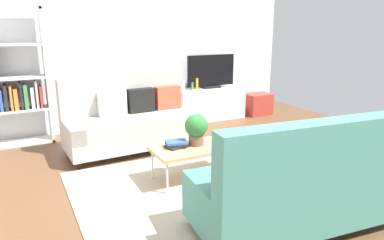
{
  "coord_description": "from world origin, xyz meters",
  "views": [
    {
      "loc": [
        -1.96,
        -3.58,
        1.83
      ],
      "look_at": [
        0.04,
        0.38,
        0.65
      ],
      "focal_mm": 33.48,
      "sensor_mm": 36.0,
      "label": 1
    }
  ],
  "objects": [
    {
      "name": "bottle_1",
      "position": [
        1.18,
        2.42,
        0.75
      ],
      "size": [
        0.05,
        0.05,
        0.22
      ],
      "primitive_type": "cylinder",
      "color": "gold",
      "rests_on": "tv_console"
    },
    {
      "name": "coffee_table",
      "position": [
        -0.06,
        0.03,
        0.39
      ],
      "size": [
        1.1,
        0.56,
        0.42
      ],
      "color": "tan",
      "rests_on": "ground_plane"
    },
    {
      "name": "wall_far",
      "position": [
        0.0,
        2.8,
        1.45
      ],
      "size": [
        6.4,
        0.12,
        2.9
      ],
      "primitive_type": "cube",
      "color": "silver",
      "rests_on": "ground_plane"
    },
    {
      "name": "table_book_0",
      "position": [
        -0.3,
        0.1,
        0.43
      ],
      "size": [
        0.28,
        0.23,
        0.03
      ],
      "primitive_type": "cube",
      "rotation": [
        0.0,
        0.0,
        0.24
      ],
      "color": "#262626",
      "rests_on": "coffee_table"
    },
    {
      "name": "tv_console",
      "position": [
        1.5,
        2.46,
        0.32
      ],
      "size": [
        1.4,
        0.44,
        0.64
      ],
      "primitive_type": "cube",
      "color": "silver",
      "rests_on": "ground_plane"
    },
    {
      "name": "table_book_2",
      "position": [
        -0.3,
        0.1,
        0.49
      ],
      "size": [
        0.28,
        0.23,
        0.03
      ],
      "primitive_type": "cube",
      "rotation": [
        0.0,
        0.0,
        -0.25
      ],
      "color": "#3359B2",
      "rests_on": "table_book_1"
    },
    {
      "name": "table_book_1",
      "position": [
        -0.3,
        0.1,
        0.46
      ],
      "size": [
        0.27,
        0.22,
        0.03
      ],
      "primitive_type": "cube",
      "rotation": [
        0.0,
        0.0,
        -0.2
      ],
      "color": "#262626",
      "rests_on": "table_book_0"
    },
    {
      "name": "tv",
      "position": [
        1.5,
        2.44,
        0.95
      ],
      "size": [
        1.0,
        0.2,
        0.64
      ],
      "color": "black",
      "rests_on": "tv_console"
    },
    {
      "name": "vase_0",
      "position": [
        0.92,
        2.51,
        0.73
      ],
      "size": [
        0.1,
        0.1,
        0.19
      ],
      "primitive_type": "cylinder",
      "color": "silver",
      "rests_on": "tv_console"
    },
    {
      "name": "area_rug",
      "position": [
        -0.11,
        -0.17,
        0.01
      ],
      "size": [
        2.9,
        2.2,
        0.01
      ],
      "primitive_type": "cube",
      "color": "tan",
      "rests_on": "ground_plane"
    },
    {
      "name": "bottle_0",
      "position": [
        1.08,
        2.42,
        0.71
      ],
      "size": [
        0.05,
        0.05,
        0.14
      ],
      "primitive_type": "cylinder",
      "color": "#3F8C4C",
      "rests_on": "tv_console"
    },
    {
      "name": "potted_plant",
      "position": [
        -0.05,
        0.07,
        0.63
      ],
      "size": [
        0.28,
        0.28,
        0.38
      ],
      "color": "brown",
      "rests_on": "coffee_table"
    },
    {
      "name": "bookshelf",
      "position": [
        -2.04,
        2.48,
        0.99
      ],
      "size": [
        1.1,
        0.36,
        2.1
      ],
      "color": "white",
      "rests_on": "ground_plane"
    },
    {
      "name": "storage_trunk",
      "position": [
        2.6,
        2.36,
        0.22
      ],
      "size": [
        0.52,
        0.4,
        0.44
      ],
      "primitive_type": "cube",
      "color": "#B2382D",
      "rests_on": "ground_plane"
    },
    {
      "name": "ground_plane",
      "position": [
        0.0,
        0.0,
        0.0
      ],
      "size": [
        7.68,
        7.68,
        0.0
      ],
      "primitive_type": "plane",
      "color": "brown"
    },
    {
      "name": "couch_green",
      "position": [
        0.22,
        -1.39,
        0.44
      ],
      "size": [
        1.97,
        1.02,
        1.1
      ],
      "rotation": [
        0.0,
        0.0,
        -0.09
      ],
      "color": "teal",
      "rests_on": "ground_plane"
    },
    {
      "name": "couch_beige",
      "position": [
        -0.45,
        1.45,
        0.45
      ],
      "size": [
        1.94,
        0.93,
        1.1
      ],
      "rotation": [
        0.0,
        0.0,
        3.19
      ],
      "color": "#B2ADA3",
      "rests_on": "ground_plane"
    }
  ]
}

